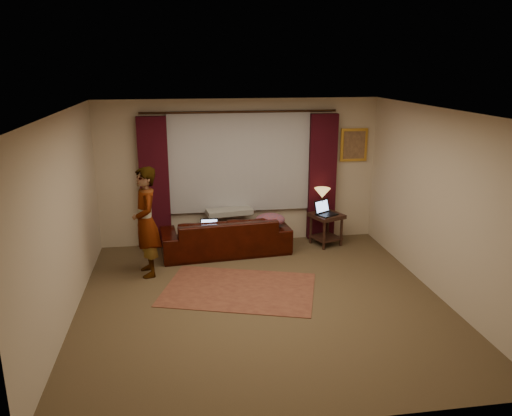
{
  "coord_description": "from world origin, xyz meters",
  "views": [
    {
      "loc": [
        -1.03,
        -6.21,
        3.17
      ],
      "look_at": [
        0.1,
        1.2,
        1.0
      ],
      "focal_mm": 35.0,
      "sensor_mm": 36.0,
      "label": 1
    }
  ],
  "objects": [
    {
      "name": "wall_left",
      "position": [
        -2.5,
        0.0,
        1.3
      ],
      "size": [
        0.02,
        5.0,
        2.6
      ],
      "primitive_type": "cube",
      "color": "#C6B49A",
      "rests_on": "ground"
    },
    {
      "name": "wall_back",
      "position": [
        0.0,
        2.5,
        1.3
      ],
      "size": [
        5.0,
        0.02,
        2.6
      ],
      "primitive_type": "cube",
      "color": "#C6B49A",
      "rests_on": "ground"
    },
    {
      "name": "sofa",
      "position": [
        -0.32,
        1.94,
        0.44
      ],
      "size": [
        2.27,
        1.15,
        0.89
      ],
      "primitive_type": "imported",
      "rotation": [
        0.0,
        0.0,
        3.24
      ],
      "color": "black",
      "rests_on": "floor"
    },
    {
      "name": "wall_right",
      "position": [
        2.5,
        0.0,
        1.3
      ],
      "size": [
        0.02,
        5.0,
        2.6
      ],
      "primitive_type": "cube",
      "color": "#C6B49A",
      "rests_on": "ground"
    },
    {
      "name": "floor",
      "position": [
        0.0,
        0.0,
        -0.01
      ],
      "size": [
        5.0,
        5.0,
        0.01
      ],
      "primitive_type": "cube",
      "color": "brown",
      "rests_on": "ground"
    },
    {
      "name": "clothing_pile",
      "position": [
        0.46,
        1.93,
        0.55
      ],
      "size": [
        0.6,
        0.51,
        0.22
      ],
      "primitive_type": "ellipsoid",
      "rotation": [
        0.0,
        0.0,
        -0.23
      ],
      "color": "#774055",
      "rests_on": "sofa"
    },
    {
      "name": "ceiling",
      "position": [
        0.0,
        0.0,
        2.6
      ],
      "size": [
        5.0,
        5.0,
        0.02
      ],
      "primitive_type": "cube",
      "color": "silver",
      "rests_on": "ground"
    },
    {
      "name": "end_table",
      "position": [
        1.51,
        2.06,
        0.29
      ],
      "size": [
        0.66,
        0.66,
        0.58
      ],
      "primitive_type": "cube",
      "rotation": [
        0.0,
        0.0,
        0.38
      ],
      "color": "black",
      "rests_on": "floor"
    },
    {
      "name": "drape_left",
      "position": [
        -1.5,
        2.39,
        1.18
      ],
      "size": [
        0.5,
        0.14,
        2.3
      ],
      "primitive_type": "cube",
      "color": "black",
      "rests_on": "floor"
    },
    {
      "name": "laptop_sofa",
      "position": [
        -0.61,
        1.71,
        0.55
      ],
      "size": [
        0.31,
        0.34,
        0.22
      ],
      "primitive_type": null,
      "rotation": [
        0.0,
        0.0,
        -0.03
      ],
      "color": "black",
      "rests_on": "sofa"
    },
    {
      "name": "drape_right",
      "position": [
        1.5,
        2.39,
        1.18
      ],
      "size": [
        0.5,
        0.14,
        2.3
      ],
      "primitive_type": "cube",
      "color": "black",
      "rests_on": "floor"
    },
    {
      "name": "person",
      "position": [
        -1.6,
        1.19,
        0.85
      ],
      "size": [
        0.6,
        0.6,
        1.7
      ],
      "primitive_type": "imported",
      "rotation": [
        0.0,
        0.0,
        -1.34
      ],
      "color": "gray",
      "rests_on": "floor"
    },
    {
      "name": "wall_front",
      "position": [
        0.0,
        -2.5,
        1.3
      ],
      "size": [
        5.0,
        0.02,
        2.6
      ],
      "primitive_type": "cube",
      "color": "#C6B49A",
      "rests_on": "ground"
    },
    {
      "name": "throw_blanket",
      "position": [
        -0.22,
        2.24,
        0.89
      ],
      "size": [
        0.84,
        0.44,
        0.09
      ],
      "primitive_type": "cube",
      "rotation": [
        0.0,
        0.0,
        0.16
      ],
      "color": "gray",
      "rests_on": "sofa"
    },
    {
      "name": "curtain_rod",
      "position": [
        0.0,
        2.39,
        2.38
      ],
      "size": [
        0.04,
        0.04,
        3.4
      ],
      "primitive_type": "cylinder",
      "color": "black",
      "rests_on": "wall_back"
    },
    {
      "name": "area_rug",
      "position": [
        -0.27,
        0.41,
        0.01
      ],
      "size": [
        2.48,
        2.01,
        0.01
      ],
      "primitive_type": "cube",
      "rotation": [
        0.0,
        0.0,
        -0.3
      ],
      "color": "brown",
      "rests_on": "floor"
    },
    {
      "name": "picture_frame",
      "position": [
        2.1,
        2.47,
        1.75
      ],
      "size": [
        0.5,
        0.04,
        0.6
      ],
      "primitive_type": "cube",
      "color": "gold",
      "rests_on": "wall_back"
    },
    {
      "name": "sheer_curtain",
      "position": [
        0.0,
        2.44,
        1.5
      ],
      "size": [
        2.5,
        0.05,
        1.8
      ],
      "primitive_type": "cube",
      "color": "#A5A5AD",
      "rests_on": "wall_back"
    },
    {
      "name": "laptop_table",
      "position": [
        1.5,
        1.99,
        0.71
      ],
      "size": [
        0.5,
        0.51,
        0.25
      ],
      "primitive_type": null,
      "rotation": [
        0.0,
        0.0,
        0.56
      ],
      "color": "black",
      "rests_on": "end_table"
    },
    {
      "name": "tiffany_lamp",
      "position": [
        1.44,
        2.13,
        0.81
      ],
      "size": [
        0.4,
        0.4,
        0.46
      ],
      "primitive_type": null,
      "rotation": [
        0.0,
        0.0,
        0.69
      ],
      "color": "olive",
      "rests_on": "end_table"
    }
  ]
}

